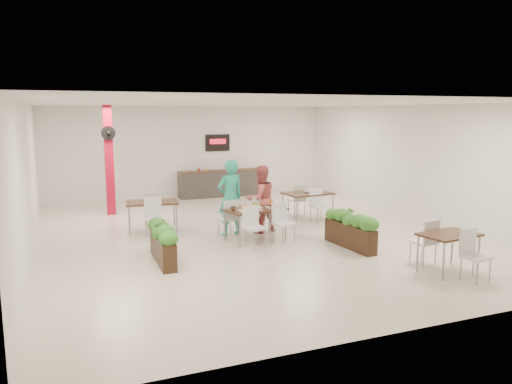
{
  "coord_description": "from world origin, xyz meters",
  "views": [
    {
      "loc": [
        -4.41,
        -11.26,
        3.0
      ],
      "look_at": [
        -0.02,
        -0.31,
        1.1
      ],
      "focal_mm": 35.0,
      "sensor_mm": 36.0,
      "label": 1
    }
  ],
  "objects_px": {
    "red_column": "(109,159)",
    "side_table_c": "(449,241)",
    "side_table_a": "(152,206)",
    "main_table": "(255,213)",
    "planter_left": "(162,239)",
    "planter_right": "(350,226)",
    "service_counter": "(221,183)",
    "diner_woman": "(261,199)",
    "side_table_b": "(308,197)",
    "diner_man": "(230,198)"
  },
  "relations": [
    {
      "from": "service_counter",
      "to": "planter_right",
      "type": "xyz_separation_m",
      "value": [
        0.56,
        -7.64,
        -0.01
      ]
    },
    {
      "from": "planter_left",
      "to": "side_table_a",
      "type": "height_order",
      "value": "side_table_a"
    },
    {
      "from": "red_column",
      "to": "side_table_b",
      "type": "relative_size",
      "value": 1.94
    },
    {
      "from": "service_counter",
      "to": "side_table_c",
      "type": "bearing_deg",
      "value": -82.31
    },
    {
      "from": "red_column",
      "to": "side_table_a",
      "type": "bearing_deg",
      "value": -72.88
    },
    {
      "from": "planter_right",
      "to": "diner_man",
      "type": "bearing_deg",
      "value": 135.51
    },
    {
      "from": "red_column",
      "to": "side_table_c",
      "type": "bearing_deg",
      "value": -56.25
    },
    {
      "from": "red_column",
      "to": "side_table_c",
      "type": "relative_size",
      "value": 1.93
    },
    {
      "from": "diner_woman",
      "to": "side_table_a",
      "type": "relative_size",
      "value": 1.02
    },
    {
      "from": "red_column",
      "to": "planter_right",
      "type": "bearing_deg",
      "value": -51.71
    },
    {
      "from": "red_column",
      "to": "diner_man",
      "type": "distance_m",
      "value": 4.51
    },
    {
      "from": "planter_left",
      "to": "planter_right",
      "type": "xyz_separation_m",
      "value": [
        4.1,
        -0.46,
        -0.01
      ]
    },
    {
      "from": "main_table",
      "to": "diner_woman",
      "type": "xyz_separation_m",
      "value": [
        0.41,
        0.66,
        0.21
      ]
    },
    {
      "from": "main_table",
      "to": "side_table_a",
      "type": "xyz_separation_m",
      "value": [
        -2.08,
        1.86,
        0.0
      ]
    },
    {
      "from": "diner_man",
      "to": "main_table",
      "type": "bearing_deg",
      "value": 109.2
    },
    {
      "from": "diner_woman",
      "to": "service_counter",
      "type": "bearing_deg",
      "value": -109.16
    },
    {
      "from": "planter_right",
      "to": "side_table_c",
      "type": "bearing_deg",
      "value": -70.8
    },
    {
      "from": "planter_left",
      "to": "diner_man",
      "type": "bearing_deg",
      "value": 38.98
    },
    {
      "from": "main_table",
      "to": "side_table_b",
      "type": "height_order",
      "value": "same"
    },
    {
      "from": "diner_man",
      "to": "red_column",
      "type": "bearing_deg",
      "value": -68.07
    },
    {
      "from": "red_column",
      "to": "planter_left",
      "type": "height_order",
      "value": "red_column"
    },
    {
      "from": "red_column",
      "to": "diner_woman",
      "type": "xyz_separation_m",
      "value": [
        3.26,
        -3.71,
        -0.8
      ]
    },
    {
      "from": "diner_man",
      "to": "planter_left",
      "type": "xyz_separation_m",
      "value": [
        -1.99,
        -1.61,
        -0.45
      ]
    },
    {
      "from": "red_column",
      "to": "service_counter",
      "type": "height_order",
      "value": "red_column"
    },
    {
      "from": "side_table_c",
      "to": "side_table_a",
      "type": "bearing_deg",
      "value": 122.18
    },
    {
      "from": "planter_right",
      "to": "side_table_b",
      "type": "bearing_deg",
      "value": 79.96
    },
    {
      "from": "diner_man",
      "to": "planter_right",
      "type": "distance_m",
      "value": 2.99
    },
    {
      "from": "service_counter",
      "to": "diner_man",
      "type": "xyz_separation_m",
      "value": [
        -1.54,
        -5.57,
        0.44
      ]
    },
    {
      "from": "planter_left",
      "to": "side_table_b",
      "type": "distance_m",
      "value": 5.32
    },
    {
      "from": "red_column",
      "to": "main_table",
      "type": "height_order",
      "value": "red_column"
    },
    {
      "from": "diner_woman",
      "to": "red_column",
      "type": "bearing_deg",
      "value": -60.31
    },
    {
      "from": "planter_right",
      "to": "side_table_c",
      "type": "distance_m",
      "value": 2.32
    },
    {
      "from": "side_table_a",
      "to": "side_table_b",
      "type": "distance_m",
      "value": 4.34
    },
    {
      "from": "diner_man",
      "to": "service_counter",
      "type": "bearing_deg",
      "value": -117.04
    },
    {
      "from": "main_table",
      "to": "planter_right",
      "type": "relative_size",
      "value": 1.07
    },
    {
      "from": "main_table",
      "to": "side_table_a",
      "type": "relative_size",
      "value": 1.1
    },
    {
      "from": "main_table",
      "to": "planter_right",
      "type": "distance_m",
      "value": 2.23
    },
    {
      "from": "planter_left",
      "to": "side_table_a",
      "type": "bearing_deg",
      "value": 83.78
    },
    {
      "from": "main_table",
      "to": "planter_left",
      "type": "height_order",
      "value": "main_table"
    },
    {
      "from": "red_column",
      "to": "diner_man",
      "type": "bearing_deg",
      "value": -56.48
    },
    {
      "from": "main_table",
      "to": "planter_right",
      "type": "bearing_deg",
      "value": -39.48
    },
    {
      "from": "side_table_a",
      "to": "planter_left",
      "type": "bearing_deg",
      "value": -88.45
    },
    {
      "from": "side_table_b",
      "to": "side_table_c",
      "type": "xyz_separation_m",
      "value": [
        0.22,
        -5.24,
        -0.02
      ]
    },
    {
      "from": "red_column",
      "to": "side_table_a",
      "type": "xyz_separation_m",
      "value": [
        0.77,
        -2.51,
        -1.01
      ]
    },
    {
      "from": "service_counter",
      "to": "planter_left",
      "type": "distance_m",
      "value": 8.01
    },
    {
      "from": "service_counter",
      "to": "side_table_c",
      "type": "distance_m",
      "value": 9.92
    },
    {
      "from": "main_table",
      "to": "diner_man",
      "type": "relative_size",
      "value": 0.98
    },
    {
      "from": "diner_woman",
      "to": "side_table_b",
      "type": "xyz_separation_m",
      "value": [
        1.85,
        0.98,
        -0.21
      ]
    },
    {
      "from": "red_column",
      "to": "planter_left",
      "type": "relative_size",
      "value": 1.86
    },
    {
      "from": "planter_right",
      "to": "diner_woman",
      "type": "bearing_deg",
      "value": 122.25
    }
  ]
}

